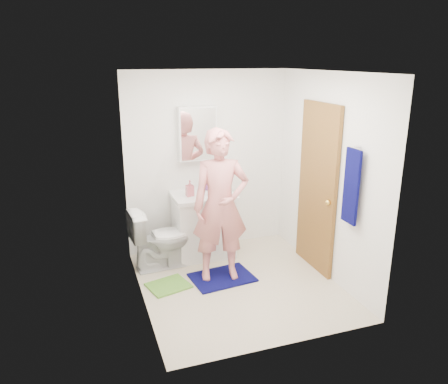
# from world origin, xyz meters

# --- Properties ---
(floor) EXTENTS (2.20, 2.40, 0.02)m
(floor) POSITION_xyz_m (0.00, 0.00, -0.01)
(floor) COLOR beige
(floor) RESTS_ON ground
(ceiling) EXTENTS (2.20, 2.40, 0.02)m
(ceiling) POSITION_xyz_m (0.00, 0.00, 2.41)
(ceiling) COLOR white
(ceiling) RESTS_ON ground
(wall_back) EXTENTS (2.20, 0.02, 2.40)m
(wall_back) POSITION_xyz_m (0.00, 1.21, 1.20)
(wall_back) COLOR white
(wall_back) RESTS_ON ground
(wall_front) EXTENTS (2.20, 0.02, 2.40)m
(wall_front) POSITION_xyz_m (0.00, -1.21, 1.20)
(wall_front) COLOR white
(wall_front) RESTS_ON ground
(wall_left) EXTENTS (0.02, 2.40, 2.40)m
(wall_left) POSITION_xyz_m (-1.11, 0.00, 1.20)
(wall_left) COLOR white
(wall_left) RESTS_ON ground
(wall_right) EXTENTS (0.02, 2.40, 2.40)m
(wall_right) POSITION_xyz_m (1.11, 0.00, 1.20)
(wall_right) COLOR white
(wall_right) RESTS_ON ground
(vanity_cabinet) EXTENTS (0.75, 0.55, 0.80)m
(vanity_cabinet) POSITION_xyz_m (-0.15, 0.91, 0.40)
(vanity_cabinet) COLOR white
(vanity_cabinet) RESTS_ON floor
(countertop) EXTENTS (0.79, 0.59, 0.05)m
(countertop) POSITION_xyz_m (-0.15, 0.91, 0.83)
(countertop) COLOR white
(countertop) RESTS_ON vanity_cabinet
(sink_basin) EXTENTS (0.40, 0.40, 0.03)m
(sink_basin) POSITION_xyz_m (-0.15, 0.91, 0.84)
(sink_basin) COLOR white
(sink_basin) RESTS_ON countertop
(faucet) EXTENTS (0.03, 0.03, 0.12)m
(faucet) POSITION_xyz_m (-0.15, 1.09, 0.91)
(faucet) COLOR silver
(faucet) RESTS_ON countertop
(medicine_cabinet) EXTENTS (0.50, 0.12, 0.70)m
(medicine_cabinet) POSITION_xyz_m (-0.15, 1.14, 1.60)
(medicine_cabinet) COLOR white
(medicine_cabinet) RESTS_ON wall_back
(mirror_panel) EXTENTS (0.46, 0.01, 0.66)m
(mirror_panel) POSITION_xyz_m (-0.15, 1.08, 1.60)
(mirror_panel) COLOR white
(mirror_panel) RESTS_ON wall_back
(door) EXTENTS (0.05, 0.80, 2.05)m
(door) POSITION_xyz_m (1.07, 0.15, 1.02)
(door) COLOR #916028
(door) RESTS_ON ground
(door_knob) EXTENTS (0.07, 0.07, 0.07)m
(door_knob) POSITION_xyz_m (1.03, -0.17, 0.95)
(door_knob) COLOR gold
(door_knob) RESTS_ON door
(towel) EXTENTS (0.03, 0.24, 0.80)m
(towel) POSITION_xyz_m (1.03, -0.57, 1.25)
(towel) COLOR #08084A
(towel) RESTS_ON wall_right
(towel_hook) EXTENTS (0.06, 0.02, 0.02)m
(towel_hook) POSITION_xyz_m (1.07, -0.57, 1.67)
(towel_hook) COLOR silver
(towel_hook) RESTS_ON wall_right
(toilet) EXTENTS (0.79, 0.49, 0.77)m
(toilet) POSITION_xyz_m (-0.76, 0.74, 0.39)
(toilet) COLOR white
(toilet) RESTS_ON floor
(bath_mat) EXTENTS (0.77, 0.59, 0.02)m
(bath_mat) POSITION_xyz_m (-0.14, 0.19, 0.01)
(bath_mat) COLOR #08084A
(bath_mat) RESTS_ON floor
(green_rug) EXTENTS (0.53, 0.48, 0.02)m
(green_rug) POSITION_xyz_m (-0.79, 0.21, 0.01)
(green_rug) COLOR #60A135
(green_rug) RESTS_ON floor
(soap_dispenser) EXTENTS (0.10, 0.10, 0.21)m
(soap_dispenser) POSITION_xyz_m (-0.33, 0.89, 0.95)
(soap_dispenser) COLOR #C65C67
(soap_dispenser) RESTS_ON countertop
(toothbrush_cup) EXTENTS (0.15, 0.15, 0.09)m
(toothbrush_cup) POSITION_xyz_m (-0.04, 1.05, 0.90)
(toothbrush_cup) COLOR #78387C
(toothbrush_cup) RESTS_ON countertop
(man) EXTENTS (0.70, 0.51, 1.78)m
(man) POSITION_xyz_m (-0.15, 0.22, 0.91)
(man) COLOR #D77A78
(man) RESTS_ON bath_mat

